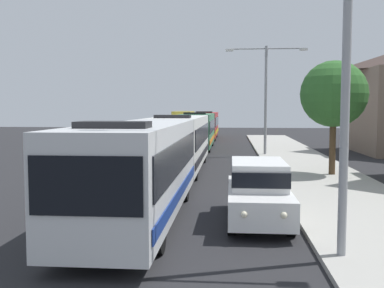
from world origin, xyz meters
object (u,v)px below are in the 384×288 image
Objects in this scene: bus_fourth_in_line at (206,124)px; box_truck_oncoming at (183,122)px; bus_lead at (140,167)px; bus_second_in_line at (181,140)px; bus_middle at (198,130)px; roadside_tree at (334,94)px; white_suv at (258,189)px; streetlamp_mid at (266,88)px; streetlamp_near at (347,48)px.

bus_fourth_in_line reaches higher than box_truck_oncoming.
bus_lead and bus_fourth_in_line have the same top height.
bus_second_in_line is 13.35m from bus_middle.
bus_second_in_line and bus_middle have the same top height.
bus_middle is 1.90× the size of roadside_tree.
bus_second_in_line is 32.14m from box_truck_oncoming.
white_suv is 0.60× the size of streetlamp_mid.
bus_lead is 20.55m from streetlamp_mid.
streetlamp_mid is (5.40, -5.47, 3.34)m from bus_middle.
bus_middle is 17.65m from roadside_tree.
bus_middle is at bearing -90.00° from bus_fourth_in_line.
bus_fourth_in_line is 41.71m from streetlamp_near.
streetlamp_near is 0.95× the size of streetlamp_mid.
bus_second_in_line is 1.11× the size of bus_middle.
streetlamp_near reaches higher than white_suv.
bus_middle is 2.32× the size of white_suv.
streetlamp_near reaches higher than bus_second_in_line.
roadside_tree is (8.04, -15.50, 2.55)m from bus_middle.
bus_middle is (0.00, 25.02, 0.00)m from bus_lead.
box_truck_oncoming reaches higher than white_suv.
roadside_tree reaches higher than white_suv.
bus_lead reaches higher than white_suv.
bus_second_in_line is 12.24m from white_suv.
bus_second_in_line is (0.00, 11.66, 0.00)m from bus_lead.
streetlamp_mid reaches higher than box_truck_oncoming.
bus_middle and bus_fourth_in_line have the same top height.
bus_second_in_line is at bearing -90.00° from bus_fourth_in_line.
box_truck_oncoming is 25.83m from streetlamp_mid.
bus_second_in_line is at bearing 90.00° from bus_lead.
bus_middle is 12.77m from bus_fourth_in_line.
box_truck_oncoming is (-3.30, 43.63, 0.03)m from bus_lead.
streetlamp_near reaches higher than roadside_tree.
bus_fourth_in_line is at bearing 90.00° from bus_lead.
roadside_tree reaches higher than box_truck_oncoming.
streetlamp_near is (5.40, -3.45, 3.18)m from bus_lead.
bus_middle is at bearing -79.94° from box_truck_oncoming.
roadside_tree reaches higher than bus_lead.
streetlamp_near is (1.70, -3.46, 3.84)m from white_suv.
bus_fourth_in_line is 29.50m from roadside_tree.
streetlamp_mid is at bearing -73.52° from bus_fourth_in_line.
box_truck_oncoming is (-3.30, 5.85, 0.03)m from bus_fourth_in_line.
bus_middle is 0.96× the size of bus_fourth_in_line.
streetlamp_mid is (8.70, -24.09, 3.31)m from box_truck_oncoming.
box_truck_oncoming is at bearing 108.39° from roadside_tree.
roadside_tree is (4.34, 9.50, 3.21)m from white_suv.
box_truck_oncoming is 1.44× the size of roadside_tree.
bus_second_in_line is 1.07× the size of bus_fourth_in_line.
bus_lead is at bearing -105.44° from streetlamp_mid.
streetlamp_near reaches higher than box_truck_oncoming.
bus_lead is 37.78m from bus_fourth_in_line.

